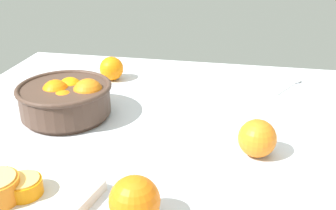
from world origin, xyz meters
TOP-DOWN VIEW (x-y plane):
  - ground_plane at (0.00, 0.00)cm, footprint 122.19×104.86cm
  - fruit_bowl at (-26.39, 2.46)cm, footprint 23.70×23.70cm
  - cutting_board at (-22.93, -30.20)cm, footprint 32.57×22.80cm
  - orange_half_0 at (-19.32, -31.74)cm, footprint 6.47×6.47cm
  - loose_orange_0 at (-23.78, 29.80)cm, footprint 7.46×7.46cm
  - loose_orange_2 at (0.89, -32.53)cm, footprint 8.53×8.53cm
  - loose_orange_3 at (20.68, -7.26)cm, footprint 8.17×8.17cm
  - spoon at (31.79, 35.63)cm, footprint 8.93×14.32cm

SIDE VIEW (x-z plane):
  - ground_plane at x=0.00cm, z-range -3.00..0.00cm
  - spoon at x=31.79cm, z-range -0.07..0.93cm
  - cutting_board at x=-22.93cm, z-range 0.00..2.18cm
  - orange_half_0 at x=-19.32cm, z-range 2.14..5.30cm
  - loose_orange_0 at x=-23.78cm, z-range 0.00..7.46cm
  - loose_orange_3 at x=20.68cm, z-range 0.00..8.17cm
  - loose_orange_2 at x=0.89cm, z-range 0.00..8.53cm
  - fruit_bowl at x=-26.39cm, z-range -0.20..10.28cm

